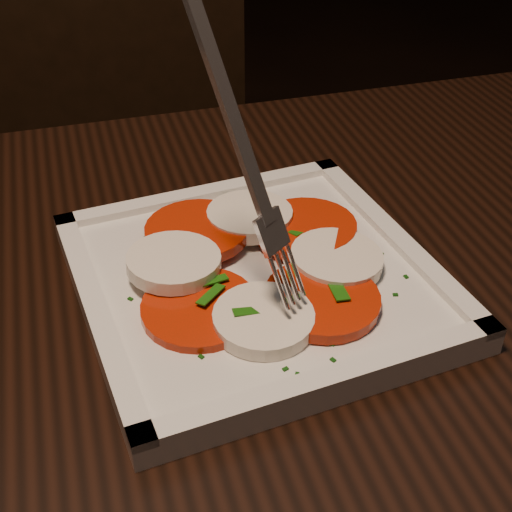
{
  "coord_description": "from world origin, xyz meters",
  "views": [
    {
      "loc": [
        -0.48,
        -0.54,
        1.07
      ],
      "look_at": [
        -0.37,
        -0.16,
        0.78
      ],
      "focal_mm": 50.0,
      "sensor_mm": 36.0,
      "label": 1
    }
  ],
  "objects_px": {
    "fork": "(230,147)",
    "table": "(392,454)",
    "chair": "(129,151)",
    "plate": "(256,282)"
  },
  "relations": [
    {
      "from": "chair",
      "to": "fork",
      "type": "height_order",
      "value": "fork"
    },
    {
      "from": "fork",
      "to": "table",
      "type": "bearing_deg",
      "value": -73.0
    },
    {
      "from": "chair",
      "to": "plate",
      "type": "relative_size",
      "value": 3.87
    },
    {
      "from": "table",
      "to": "plate",
      "type": "height_order",
      "value": "plate"
    },
    {
      "from": "table",
      "to": "chair",
      "type": "height_order",
      "value": "chair"
    },
    {
      "from": "plate",
      "to": "table",
      "type": "bearing_deg",
      "value": -50.14
    },
    {
      "from": "table",
      "to": "plate",
      "type": "relative_size",
      "value": 5.0
    },
    {
      "from": "chair",
      "to": "fork",
      "type": "xyz_separation_m",
      "value": [
        0.0,
        -0.67,
        0.34
      ]
    },
    {
      "from": "chair",
      "to": "fork",
      "type": "relative_size",
      "value": 5.04
    },
    {
      "from": "table",
      "to": "fork",
      "type": "height_order",
      "value": "fork"
    }
  ]
}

